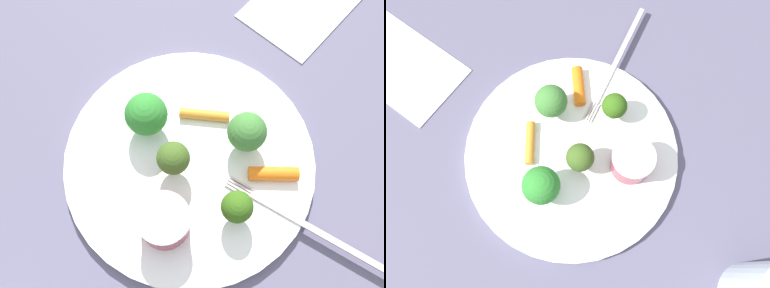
{
  "view_description": "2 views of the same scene",
  "coord_description": "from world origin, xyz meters",
  "views": [
    {
      "loc": [
        0.08,
        0.14,
        0.46
      ],
      "look_at": [
        -0.01,
        -0.01,
        0.03
      ],
      "focal_mm": 41.46,
      "sensor_mm": 36.0,
      "label": 1
    },
    {
      "loc": [
        0.12,
        -0.08,
        0.5
      ],
      "look_at": [
        -0.0,
        0.01,
        0.03
      ],
      "focal_mm": 37.48,
      "sensor_mm": 36.0,
      "label": 2
    }
  ],
  "objects": [
    {
      "name": "ground_plane",
      "position": [
        0.0,
        0.0,
        0.0
      ],
      "size": [
        2.4,
        2.4,
        0.0
      ],
      "primitive_type": "plane",
      "color": "#555169"
    },
    {
      "name": "plate",
      "position": [
        0.0,
        0.0,
        0.01
      ],
      "size": [
        0.27,
        0.27,
        0.01
      ],
      "primitive_type": "cylinder",
      "color": "white",
      "rests_on": "ground_plane"
    },
    {
      "name": "sauce_cup",
      "position": [
        0.06,
        0.05,
        0.03
      ],
      "size": [
        0.05,
        0.05,
        0.04
      ],
      "color": "#932D3F",
      "rests_on": "plate"
    },
    {
      "name": "broccoli_floret_0",
      "position": [
        -0.06,
        0.01,
        0.04
      ],
      "size": [
        0.04,
        0.04,
        0.05
      ],
      "color": "#92C560",
      "rests_on": "plate"
    },
    {
      "name": "broccoli_floret_1",
      "position": [
        0.02,
        -0.0,
        0.04
      ],
      "size": [
        0.03,
        0.03,
        0.05
      ],
      "color": "#98B361",
      "rests_on": "plate"
    },
    {
      "name": "broccoli_floret_2",
      "position": [
        0.02,
        -0.06,
        0.04
      ],
      "size": [
        0.05,
        0.05,
        0.06
      ],
      "color": "#96AD5E",
      "rests_on": "plate"
    },
    {
      "name": "broccoli_floret_3",
      "position": [
        -0.01,
        0.07,
        0.04
      ],
      "size": [
        0.03,
        0.03,
        0.05
      ],
      "color": "#8FB46E",
      "rests_on": "plate"
    },
    {
      "name": "carrot_stick_0",
      "position": [
        -0.04,
        -0.04,
        0.02
      ],
      "size": [
        0.05,
        0.04,
        0.01
      ],
      "primitive_type": "cylinder",
      "rotation": [
        1.57,
        0.0,
        4.07
      ],
      "color": "orange",
      "rests_on": "plate"
    },
    {
      "name": "carrot_stick_1",
      "position": [
        -0.07,
        0.06,
        0.02
      ],
      "size": [
        0.05,
        0.04,
        0.01
      ],
      "primitive_type": "cylinder",
      "rotation": [
        1.57,
        0.0,
        4.16
      ],
      "color": "orange",
      "rests_on": "plate"
    },
    {
      "name": "fork",
      "position": [
        -0.07,
        0.12,
        0.01
      ],
      "size": [
        0.1,
        0.17,
        0.0
      ],
      "color": "#BEAEB0",
      "rests_on": "plate"
    }
  ]
}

